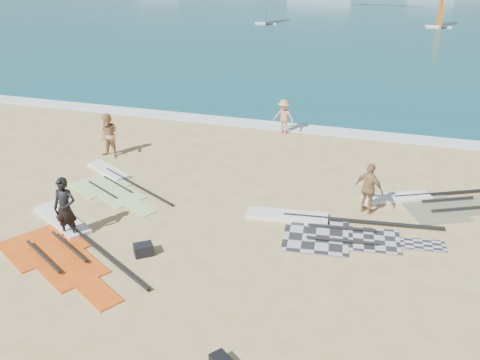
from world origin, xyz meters
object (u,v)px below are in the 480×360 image
(rig_orange, at_px, (433,202))
(beachgoer_back, at_px, (369,189))
(rig_red, at_px, (65,242))
(gear_bag_near, at_px, (143,250))
(beachgoer_left, at_px, (109,136))
(rig_green, at_px, (113,182))
(beachgoer_mid, at_px, (284,117))
(person_wetsuit, at_px, (65,208))
(rig_grey, at_px, (325,228))

(rig_orange, height_order, beachgoer_back, beachgoer_back)
(rig_red, relative_size, gear_bag_near, 10.56)
(beachgoer_back, bearing_deg, gear_bag_near, 65.88)
(beachgoer_left, bearing_deg, rig_green, -52.53)
(rig_red, xyz_separation_m, beachgoer_back, (8.61, 4.59, 0.84))
(beachgoer_left, height_order, beachgoer_back, beachgoer_left)
(rig_red, bearing_deg, beachgoer_mid, 100.47)
(gear_bag_near, bearing_deg, person_wetsuit, 174.26)
(rig_red, height_order, beachgoer_mid, beachgoer_mid)
(person_wetsuit, relative_size, beachgoer_back, 1.11)
(beachgoer_left, bearing_deg, person_wetsuit, -65.10)
(rig_grey, distance_m, beachgoer_back, 2.06)
(rig_orange, distance_m, beachgoer_left, 12.82)
(rig_green, bearing_deg, beachgoer_mid, 84.56)
(rig_grey, distance_m, person_wetsuit, 8.05)
(rig_green, distance_m, gear_bag_near, 5.21)
(beachgoer_left, xyz_separation_m, beachgoer_mid, (6.27, 4.83, -0.12))
(rig_green, distance_m, rig_red, 4.22)
(beachgoer_left, bearing_deg, rig_red, -65.48)
(gear_bag_near, height_order, beachgoer_mid, beachgoer_mid)
(rig_orange, height_order, person_wetsuit, person_wetsuit)
(rig_orange, distance_m, person_wetsuit, 12.23)
(beachgoer_left, xyz_separation_m, beachgoer_back, (10.61, -1.87, -0.04))
(rig_grey, bearing_deg, beachgoer_back, 45.65)
(rig_orange, xyz_separation_m, person_wetsuit, (-10.85, -5.57, 0.94))
(rig_red, height_order, person_wetsuit, person_wetsuit)
(person_wetsuit, bearing_deg, gear_bag_near, -11.13)
(rig_red, xyz_separation_m, beachgoer_left, (-2.00, 6.46, 0.88))
(beachgoer_left, distance_m, beachgoer_mid, 7.92)
(rig_green, xyz_separation_m, beachgoer_back, (9.28, 0.42, 0.84))
(rig_grey, relative_size, beachgoer_back, 3.56)
(beachgoer_back, bearing_deg, rig_red, 57.30)
(rig_grey, bearing_deg, person_wetsuit, -166.32)
(rig_green, height_order, gear_bag_near, gear_bag_near)
(gear_bag_near, xyz_separation_m, person_wetsuit, (-2.65, 0.27, 0.82))
(rig_grey, bearing_deg, rig_red, -163.65)
(person_wetsuit, height_order, beachgoer_back, person_wetsuit)
(rig_green, height_order, beachgoer_back, beachgoer_back)
(rig_grey, xyz_separation_m, beachgoer_left, (-9.45, 3.35, 0.88))
(rig_green, relative_size, rig_red, 0.82)
(rig_orange, xyz_separation_m, beachgoer_back, (-2.17, -1.35, 0.84))
(beachgoer_mid, bearing_deg, beachgoer_back, -45.94)
(rig_green, height_order, rig_red, rig_red)
(rig_red, bearing_deg, gear_bag_near, 33.54)
(beachgoer_back, bearing_deg, beachgoer_left, 19.26)
(rig_grey, bearing_deg, beachgoer_mid, 104.96)
(gear_bag_near, bearing_deg, beachgoer_left, 125.83)
(rig_red, distance_m, beachgoer_left, 6.82)
(rig_green, height_order, person_wetsuit, person_wetsuit)
(rig_green, bearing_deg, beachgoer_left, 149.51)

